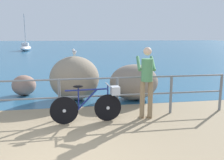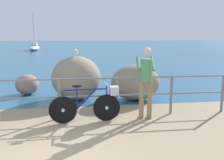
# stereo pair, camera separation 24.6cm
# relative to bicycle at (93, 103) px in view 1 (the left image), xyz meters

# --- Properties ---
(ground_plane) EXTENTS (120.00, 120.00, 0.10)m
(ground_plane) POSITION_rel_bicycle_xyz_m (-0.79, 18.18, -0.51)
(ground_plane) COLOR #937F60
(sea_surface) EXTENTS (120.00, 90.00, 0.01)m
(sea_surface) POSITION_rel_bicycle_xyz_m (-0.79, 46.30, -0.46)
(sea_surface) COLOR #285B7F
(sea_surface) RESTS_ON ground_plane
(promenade_railing) EXTENTS (8.79, 0.07, 1.02)m
(promenade_railing) POSITION_rel_bicycle_xyz_m (-0.79, 0.34, 0.18)
(promenade_railing) COLOR slate
(promenade_railing) RESTS_ON ground_plane
(bicycle) EXTENTS (1.70, 0.48, 0.92)m
(bicycle) POSITION_rel_bicycle_xyz_m (0.00, 0.00, 0.00)
(bicycle) COLOR black
(bicycle) RESTS_ON ground_plane
(person_at_railing) EXTENTS (0.51, 0.66, 1.78)m
(person_at_railing) POSITION_rel_bicycle_xyz_m (1.35, 0.06, 0.53)
(person_at_railing) COLOR #8C7251
(person_at_railing) RESTS_ON ground_plane
(breakwater_boulder_main) EXTENTS (1.57, 1.45, 1.41)m
(breakwater_boulder_main) POSITION_rel_bicycle_xyz_m (-0.38, 2.16, 0.24)
(breakwater_boulder_main) COLOR gray
(breakwater_boulder_main) RESTS_ON ground
(breakwater_boulder_left) EXTENTS (0.81, 0.71, 0.71)m
(breakwater_boulder_left) POSITION_rel_bicycle_xyz_m (-2.11, 3.05, -0.11)
(breakwater_boulder_left) COLOR #977363
(breakwater_boulder_left) RESTS_ON ground
(breakwater_boulder_right) EXTENTS (1.57, 1.21, 1.15)m
(breakwater_boulder_right) POSITION_rel_bicycle_xyz_m (1.51, 1.86, 0.11)
(breakwater_boulder_right) COLOR gray
(breakwater_boulder_right) RESTS_ON ground
(seagull) EXTENTS (0.17, 0.34, 0.23)m
(seagull) POSITION_rel_bicycle_xyz_m (-0.36, 2.14, 1.08)
(seagull) COLOR gold
(seagull) RESTS_ON breakwater_boulder_main
(sailboat) EXTENTS (1.46, 4.45, 4.90)m
(sailboat) POSITION_rel_bicycle_xyz_m (-6.42, 29.02, -0.04)
(sailboat) COLOR white
(sailboat) RESTS_ON sea_surface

